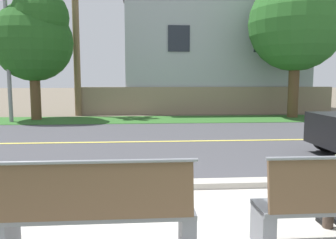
{
  "coord_description": "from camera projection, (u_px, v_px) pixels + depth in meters",
  "views": [
    {
      "loc": [
        -0.83,
        -2.89,
        1.73
      ],
      "look_at": [
        -0.37,
        3.36,
        1.0
      ],
      "focal_mm": 35.99,
      "sensor_mm": 36.0,
      "label": 1
    }
  ],
  "objects": [
    {
      "name": "streetlamp",
      "position": [
        8.0,
        19.0,
        13.77
      ],
      "size": [
        0.24,
        2.1,
        7.46
      ],
      "color": "gray",
      "rests_on": "ground_plane"
    },
    {
      "name": "bench_left",
      "position": [
        97.0,
        212.0,
        3.26
      ],
      "size": [
        1.93,
        0.48,
        1.01
      ],
      "color": "slate",
      "rests_on": "ground_plane"
    },
    {
      "name": "ground_plane",
      "position": [
        169.0,
        133.0,
        11.05
      ],
      "size": [
        140.0,
        140.0,
        0.0
      ],
      "primitive_type": "plane",
      "color": "#665B4C"
    },
    {
      "name": "garden_wall",
      "position": [
        209.0,
        100.0,
        17.37
      ],
      "size": [
        13.0,
        0.36,
        1.4
      ],
      "primitive_type": "cube",
      "color": "gray",
      "rests_on": "ground_plane"
    },
    {
      "name": "house_across_street",
      "position": [
        210.0,
        46.0,
        20.23
      ],
      "size": [
        10.59,
        6.91,
        7.55
      ],
      "color": "#A3ADB2",
      "rests_on": "ground_plane"
    },
    {
      "name": "street_asphalt",
      "position": [
        173.0,
        141.0,
        9.56
      ],
      "size": [
        52.0,
        8.0,
        0.01
      ],
      "primitive_type": "cube",
      "color": "#424247",
      "rests_on": "ground_plane"
    },
    {
      "name": "road_centre_line",
      "position": [
        173.0,
        141.0,
        9.56
      ],
      "size": [
        48.0,
        0.14,
        0.01
      ],
      "primitive_type": "cube",
      "color": "#E0CC4C",
      "rests_on": "ground_plane"
    },
    {
      "name": "curb_edge",
      "position": [
        195.0,
        184.0,
        5.44
      ],
      "size": [
        44.0,
        0.3,
        0.11
      ],
      "primitive_type": "cube",
      "color": "#ADA89E",
      "rests_on": "ground_plane"
    },
    {
      "name": "shade_tree_left",
      "position": [
        300.0,
        16.0,
        15.27
      ],
      "size": [
        4.32,
        4.32,
        7.13
      ],
      "color": "brown",
      "rests_on": "ground_plane"
    },
    {
      "name": "far_verge_grass",
      "position": [
        162.0,
        119.0,
        14.93
      ],
      "size": [
        48.0,
        2.8,
        0.02
      ],
      "primitive_type": "cube",
      "color": "#2D6026",
      "rests_on": "ground_plane"
    },
    {
      "name": "shade_tree_far_left",
      "position": [
        35.0,
        36.0,
        14.43
      ],
      "size": [
        3.39,
        3.39,
        5.59
      ],
      "color": "brown",
      "rests_on": "ground_plane"
    }
  ]
}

